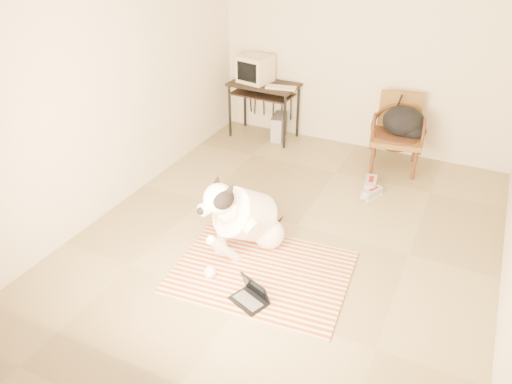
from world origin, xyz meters
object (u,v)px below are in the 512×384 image
Objects in this scene: crt_monitor at (255,69)px; backpack at (405,123)px; pc_tower at (279,127)px; laptop at (251,295)px; rattan_chair at (397,132)px; dog at (245,217)px; computer_desk at (264,92)px.

backpack is at bearing -3.99° from crt_monitor.
laptop is at bearing -70.43° from pc_tower.
pc_tower is 0.44× the size of rattan_chair.
dog is 3.01× the size of pc_tower.
backpack reaches higher than computer_desk.
dog is 2.21× the size of backpack.
computer_desk is 1.04× the size of rattan_chair.
rattan_chair reaches higher than computer_desk.
crt_monitor reaches higher than pc_tower.
dog is at bearing -73.65° from pc_tower.
backpack is at bearing -0.07° from rattan_chair.
computer_desk is 2.04× the size of crt_monitor.
crt_monitor reaches higher than backpack.
rattan_chair is at bearing 69.07° from dog.
computer_desk is 1.74× the size of backpack.
crt_monitor is 1.16× the size of pc_tower.
computer_desk reaches higher than laptop.
crt_monitor is 2.12m from rattan_chair.
crt_monitor is 2.17m from backpack.
rattan_chair is 1.67× the size of backpack.
dog is 2.88m from crt_monitor.
pc_tower reaches higher than laptop.
crt_monitor reaches higher than dog.
pc_tower is (0.23, 0.02, -0.50)m from computer_desk.
crt_monitor reaches higher than computer_desk.
rattan_chair is (0.93, 2.42, 0.11)m from dog.
dog is 2.74m from computer_desk.
backpack is (0.08, -0.00, 0.14)m from rattan_chair.
rattan_chair reaches higher than dog.
computer_desk is at bearing -14.28° from crt_monitor.
backpack is at bearing -4.24° from pc_tower.
rattan_chair is at bearing -4.44° from pc_tower.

